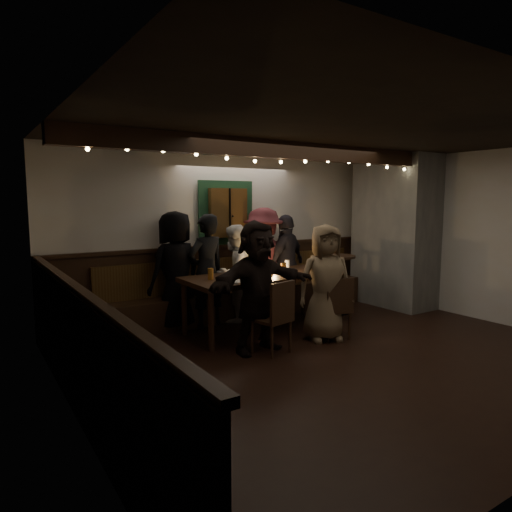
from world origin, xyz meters
TOP-DOWN VIEW (x-y plane):
  - room at (1.07, 1.42)m, footprint 6.02×5.01m
  - dining_table at (-0.18, 1.40)m, footprint 2.26×0.97m
  - chair_near_left at (-0.62, 0.48)m, footprint 0.48×0.48m
  - chair_near_right at (0.39, 0.52)m, footprint 0.47×0.47m
  - chair_end at (0.98, 1.28)m, footprint 0.57×0.57m
  - high_top at (1.42, 1.63)m, footprint 0.60×0.60m
  - person_a at (-1.18, 2.17)m, footprint 0.94×0.73m
  - person_b at (-0.76, 2.03)m, footprint 0.67×0.50m
  - person_c at (-0.28, 2.06)m, footprint 0.88×0.79m
  - person_d at (0.33, 2.17)m, footprint 1.28×1.04m
  - person_e at (0.73, 2.09)m, footprint 1.03×0.73m
  - person_f at (-0.74, 0.71)m, footprint 1.53×0.57m
  - person_g at (0.26, 0.60)m, footprint 0.87×0.71m

SIDE VIEW (x-z plane):
  - chair_near_right at x=0.39m, z-range 0.05..0.89m
  - chair_near_left at x=-0.62m, z-range 0.06..0.95m
  - chair_end at x=0.98m, z-range 0.06..1.08m
  - high_top at x=1.42m, z-range 0.13..1.08m
  - dining_table at x=-0.18m, z-range 0.25..1.23m
  - person_c at x=-0.28m, z-range 0.00..1.48m
  - person_g at x=0.26m, z-range 0.00..1.54m
  - person_f at x=-0.74m, z-range 0.00..1.62m
  - person_e at x=0.73m, z-range 0.00..1.62m
  - person_b at x=-0.76m, z-range 0.00..1.65m
  - person_a at x=-1.18m, z-range 0.00..1.70m
  - person_d at x=0.33m, z-range 0.00..1.73m
  - room at x=1.07m, z-range -0.24..2.38m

